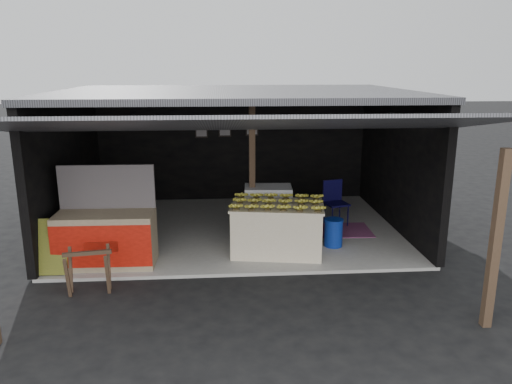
{
  "coord_description": "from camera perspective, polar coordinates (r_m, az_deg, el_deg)",
  "views": [
    {
      "loc": [
        -0.35,
        -7.91,
        3.54
      ],
      "look_at": [
        0.35,
        1.54,
        1.1
      ],
      "focal_mm": 35.0,
      "sensor_mm": 36.0,
      "label": 1
    }
  ],
  "objects": [
    {
      "name": "banana_table",
      "position": [
        9.4,
        2.42,
        -4.22
      ],
      "size": [
        1.85,
        1.3,
        0.94
      ],
      "rotation": [
        0.0,
        0.0,
        -0.16
      ],
      "color": "silver",
      "rests_on": "concrete_slab"
    },
    {
      "name": "plastic_chair",
      "position": [
        11.22,
        8.96,
        -0.73
      ],
      "size": [
        0.56,
        0.56,
        0.98
      ],
      "rotation": [
        0.0,
        0.0,
        0.26
      ],
      "color": "#0C0935",
      "rests_on": "concrete_slab"
    },
    {
      "name": "magenta_rug",
      "position": [
        10.91,
        9.07,
        -4.34
      ],
      "size": [
        1.53,
        1.04,
        0.01
      ],
      "primitive_type": "cube",
      "rotation": [
        0.0,
        0.0,
        -0.03
      ],
      "color": "#711959",
      "rests_on": "concrete_slab"
    },
    {
      "name": "banana_pile",
      "position": [
        9.24,
        2.46,
        -0.91
      ],
      "size": [
        1.71,
        1.19,
        0.19
      ],
      "primitive_type": null,
      "rotation": [
        0.0,
        0.0,
        -0.16
      ],
      "color": "gold",
      "rests_on": "banana_table"
    },
    {
      "name": "neighbor_stall",
      "position": [
        9.23,
        -16.75,
        -4.9
      ],
      "size": [
        1.71,
        0.79,
        1.75
      ],
      "rotation": [
        0.0,
        0.0,
        -0.02
      ],
      "color": "#998466",
      "rests_on": "concrete_slab"
    },
    {
      "name": "concrete_slab",
      "position": [
        10.99,
        -2.21,
        -4.2
      ],
      "size": [
        7.0,
        5.0,
        0.06
      ],
      "primitive_type": "cube",
      "color": "gray",
      "rests_on": "ground"
    },
    {
      "name": "shophouse",
      "position": [
        10.83,
        -2.37,
        6.78
      ],
      "size": [
        7.4,
        7.29,
        3.02
      ],
      "color": "black",
      "rests_on": "ground"
    },
    {
      "name": "green_signboard",
      "position": [
        9.18,
        -22.68,
        -5.8
      ],
      "size": [
        0.64,
        0.28,
        0.94
      ],
      "primitive_type": "cube",
      "rotation": [
        -0.25,
        0.0,
        0.0
      ],
      "color": "black",
      "rests_on": "concrete_slab"
    },
    {
      "name": "white_crate",
      "position": [
        10.29,
        1.39,
        -2.23
      ],
      "size": [
        0.99,
        0.71,
        1.06
      ],
      "rotation": [
        0.0,
        0.0,
        -0.07
      ],
      "color": "white",
      "rests_on": "concrete_slab"
    },
    {
      "name": "picture_frames",
      "position": [
        12.91,
        -3.43,
        7.24
      ],
      "size": [
        1.62,
        0.04,
        0.46
      ],
      "color": "black",
      "rests_on": "shophouse"
    },
    {
      "name": "sawhorse",
      "position": [
        8.32,
        -18.62,
        -8.15
      ],
      "size": [
        0.74,
        0.71,
        0.71
      ],
      "rotation": [
        0.0,
        0.0,
        0.15
      ],
      "color": "#453022",
      "rests_on": "ground"
    },
    {
      "name": "water_barrel",
      "position": [
        9.92,
        8.84,
        -4.68
      ],
      "size": [
        0.35,
        0.35,
        0.52
      ],
      "primitive_type": "cylinder",
      "color": "navy",
      "rests_on": "concrete_slab"
    },
    {
      "name": "ground",
      "position": [
        8.68,
        -1.59,
        -9.65
      ],
      "size": [
        80.0,
        80.0,
        0.0
      ],
      "primitive_type": "plane",
      "color": "black",
      "rests_on": "ground"
    }
  ]
}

